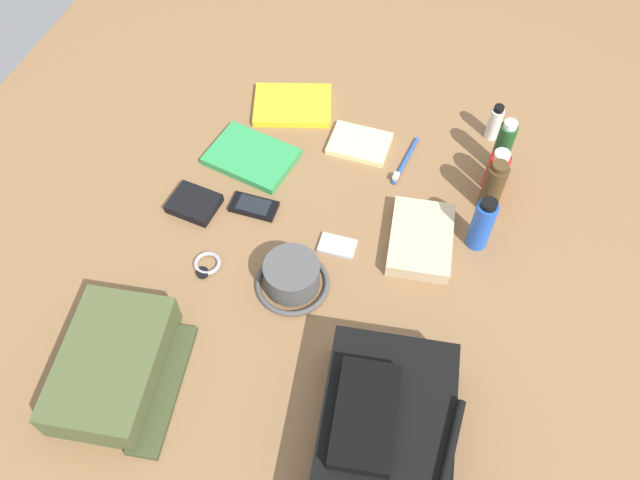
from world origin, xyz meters
The scene contains 18 objects.
ground_plane centered at (0.00, 0.00, -0.01)m, with size 2.64×2.02×0.02m, color brown.
backpack centered at (0.38, 0.25, 0.06)m, with size 0.39×0.29×0.14m.
toiletry_pouch centered at (0.41, -0.29, 0.04)m, with size 0.32×0.27×0.08m.
bucket_hat centered at (0.11, -0.03, 0.03)m, with size 0.16×0.16×0.07m.
toothpaste_tube centered at (-0.47, 0.30, 0.05)m, with size 0.03×0.03×0.11m.
shampoo_bottle centered at (-0.38, 0.34, 0.08)m, with size 0.04×0.04×0.16m.
sunscreen_spray centered at (-0.31, 0.34, 0.06)m, with size 0.05×0.05×0.12m.
cologne_bottle centered at (-0.25, 0.34, 0.07)m, with size 0.05×0.05×0.15m.
deodorant_spray centered at (-0.14, 0.33, 0.07)m, with size 0.05×0.05×0.15m.
paperback_novel centered at (-0.41, -0.22, 0.01)m, with size 0.20×0.24×0.02m.
travel_guidebook centered at (-0.20, -0.25, 0.01)m, with size 0.18×0.23×0.02m.
cell_phone centered at (-0.06, -0.19, 0.01)m, with size 0.06×0.11×0.01m.
media_player centered at (-0.02, 0.03, 0.01)m, with size 0.06×0.09×0.01m.
wristwatch centered at (0.12, -0.23, 0.01)m, with size 0.07×0.06×0.01m.
toothbrush centered at (-0.31, 0.12, 0.01)m, with size 0.16×0.03×0.02m.
wallet centered at (-0.02, -0.32, 0.01)m, with size 0.09×0.11×0.02m, color black.
notepad centered at (-0.33, -0.01, 0.01)m, with size 0.11×0.15×0.02m, color beige.
folded_towel centered at (-0.09, 0.21, 0.02)m, with size 0.20×0.14×0.04m, color #C6B289.
Camera 1 is at (0.76, 0.26, 1.24)m, focal length 36.38 mm.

